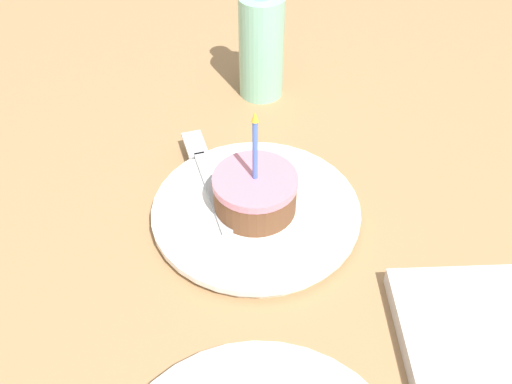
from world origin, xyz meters
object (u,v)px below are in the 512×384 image
Objects in this scene: cake_slice at (255,193)px; fork at (205,172)px; plate at (256,212)px; bottle at (265,42)px.

fork is at bearing 133.76° from cake_slice.
plate is 1.79× the size of cake_slice.
cake_slice is (-0.00, -0.00, 0.03)m from plate.
bottle reaches higher than plate.
cake_slice is at bearing -95.43° from bottle.
bottle is (0.02, 0.25, 0.04)m from cake_slice.
bottle is at bearing 84.77° from plate.
cake_slice is 0.08m from fork.
plate is at bearing -45.00° from fork.
bottle reaches higher than fork.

